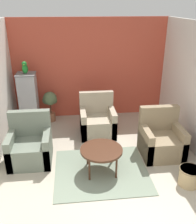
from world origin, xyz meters
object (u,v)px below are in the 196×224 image
(armchair_middle, at_px, (97,121))
(wicker_basket, at_px, (190,176))
(parrot, at_px, (25,68))
(potted_plant, at_px, (50,102))
(armchair_left, at_px, (30,147))
(armchair_right, at_px, (161,141))
(birdcage, at_px, (29,100))
(coffee_table, at_px, (101,151))

(armchair_middle, distance_m, wicker_basket, 2.36)
(parrot, xyz_separation_m, potted_plant, (0.49, 0.15, -0.91))
(armchair_left, relative_size, wicker_basket, 2.61)
(armchair_right, height_order, birdcage, birdcage)
(coffee_table, relative_size, birdcage, 0.57)
(armchair_right, xyz_separation_m, armchair_middle, (-1.15, 1.00, 0.00))
(coffee_table, xyz_separation_m, parrot, (-1.50, 2.08, 1.01))
(birdcage, relative_size, potted_plant, 1.67)
(wicker_basket, bearing_deg, parrot, 138.29)
(coffee_table, distance_m, armchair_left, 1.39)
(armchair_right, height_order, wicker_basket, armchair_right)
(parrot, bearing_deg, wicker_basket, -41.71)
(armchair_middle, xyz_separation_m, parrot, (-1.59, 0.65, 1.13))
(coffee_table, distance_m, birdcage, 2.57)
(armchair_right, height_order, potted_plant, armchair_right)
(armchair_middle, height_order, parrot, parrot)
(armchair_right, height_order, parrot, parrot)
(coffee_table, relative_size, parrot, 2.57)
(armchair_middle, relative_size, birdcage, 0.72)
(coffee_table, height_order, parrot, parrot)
(birdcage, bearing_deg, potted_plant, 17.57)
(armchair_left, relative_size, armchair_middle, 1.00)
(armchair_middle, height_order, potted_plant, armchair_middle)
(parrot, bearing_deg, armchair_right, -30.95)
(armchair_middle, bearing_deg, wicker_basket, -55.91)
(armchair_left, bearing_deg, parrot, 97.47)
(coffee_table, bearing_deg, potted_plant, 114.49)
(potted_plant, height_order, wicker_basket, potted_plant)
(parrot, distance_m, potted_plant, 1.04)
(coffee_table, distance_m, armchair_right, 1.32)
(parrot, bearing_deg, armchair_left, -82.53)
(parrot, xyz_separation_m, wicker_basket, (2.91, -2.59, -1.27))
(coffee_table, xyz_separation_m, wicker_basket, (1.41, -0.52, -0.26))
(armchair_right, bearing_deg, wicker_basket, -80.08)
(coffee_table, xyz_separation_m, birdcage, (-1.50, 2.07, 0.22))
(coffee_table, height_order, armchair_middle, armchair_middle)
(armchair_middle, bearing_deg, coffee_table, -93.62)
(armchair_middle, relative_size, parrot, 3.21)
(armchair_right, relative_size, wicker_basket, 2.61)
(birdcage, height_order, potted_plant, birdcage)
(armchair_middle, xyz_separation_m, birdcage, (-1.59, 0.64, 0.34))
(parrot, relative_size, wicker_basket, 0.81)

